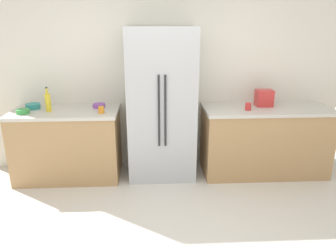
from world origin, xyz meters
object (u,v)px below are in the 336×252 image
cup_b (101,110)px  bowl_a (99,106)px  toaster (264,98)px  bowl_c (33,106)px  bowl_b (23,111)px  cup_a (248,106)px  refrigerator (161,105)px  bottle_a (48,102)px

cup_b → bowl_a: cup_b is taller
toaster → bowl_a: toaster is taller
toaster → bowl_c: toaster is taller
bowl_b → cup_a: bearing=0.4°
refrigerator → cup_a: refrigerator is taller
refrigerator → toaster: bearing=3.1°
refrigerator → cup_a: bearing=-6.2°
bottle_a → bowl_a: (0.58, 0.16, -0.09)m
cup_b → bowl_b: (-0.93, 0.03, -0.02)m
toaster → bowl_b: toaster is taller
cup_b → bowl_b: 0.93m
bowl_b → toaster: bearing=4.0°
refrigerator → cup_a: 1.08m
bottle_a → refrigerator: bearing=2.0°
bottle_a → bowl_c: (-0.24, 0.14, -0.09)m
cup_b → bowl_a: size_ratio=0.53×
bottle_a → cup_a: (2.46, -0.07, -0.07)m
cup_a → bowl_c: cup_a is taller
bowl_c → bowl_a: bearing=1.5°
cup_a → bowl_c: 2.70m
refrigerator → cup_b: bearing=-167.1°
refrigerator → bowl_c: bearing=176.8°
bowl_c → bowl_b: bearing=-100.9°
refrigerator → bowl_a: size_ratio=12.00×
bottle_a → bowl_b: (-0.28, -0.09, -0.09)m
bowl_a → bowl_c: size_ratio=0.88×
bottle_a → bowl_a: bottle_a is taller
bottle_a → bowl_b: bottle_a is taller
cup_b → bowl_c: size_ratio=0.46×
bowl_b → bowl_c: 0.23m
bottle_a → bowl_b: 0.31m
cup_b → bowl_c: cup_b is taller
toaster → bottle_a: size_ratio=0.70×
toaster → bowl_c: 2.95m
cup_a → cup_b: (-1.80, -0.05, -0.00)m
bowl_c → toaster: bearing=-0.3°
cup_a → bowl_c: bearing=175.6°
refrigerator → bowl_b: (-1.66, -0.13, -0.02)m
cup_a → toaster: bearing=36.2°
toaster → bowl_c: (-2.95, 0.02, -0.07)m
refrigerator → bowl_a: 0.81m
refrigerator → bowl_c: 1.62m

